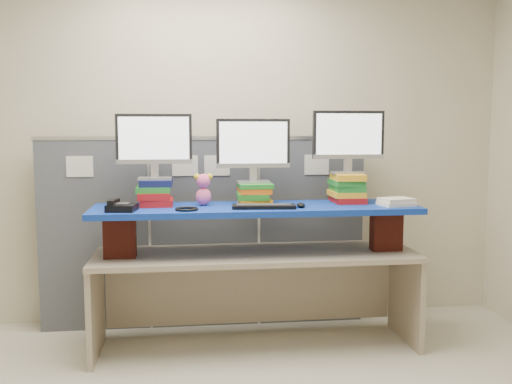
{
  "coord_description": "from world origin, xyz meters",
  "views": [
    {
      "loc": [
        -0.12,
        -2.73,
        1.59
      ],
      "look_at": [
        0.35,
        1.27,
        1.14
      ],
      "focal_mm": 40.0,
      "sensor_mm": 36.0,
      "label": 1
    }
  ],
  "objects": [
    {
      "name": "room",
      "position": [
        0.0,
        0.0,
        1.4
      ],
      "size": [
        5.0,
        4.0,
        2.8
      ],
      "color": "beige",
      "rests_on": "ground"
    },
    {
      "name": "cubicle_partition",
      "position": [
        -0.0,
        1.78,
        0.77
      ],
      "size": [
        2.6,
        0.06,
        1.53
      ],
      "color": "#474B54",
      "rests_on": "ground"
    },
    {
      "name": "desk",
      "position": [
        0.35,
        1.27,
        0.56
      ],
      "size": [
        2.32,
        0.69,
        0.7
      ],
      "rotation": [
        0.0,
        0.0,
        0.01
      ],
      "color": "tan",
      "rests_on": "ground"
    },
    {
      "name": "brick_pier_left",
      "position": [
        -0.6,
        1.22,
        0.85
      ],
      "size": [
        0.22,
        0.12,
        0.29
      ],
      "primitive_type": "cube",
      "rotation": [
        0.0,
        0.0,
        0.01
      ],
      "color": "maroon",
      "rests_on": "desk"
    },
    {
      "name": "brick_pier_right",
      "position": [
        1.3,
        1.23,
        0.85
      ],
      "size": [
        0.22,
        0.12,
        0.29
      ],
      "primitive_type": "cube",
      "rotation": [
        0.0,
        0.0,
        0.01
      ],
      "color": "maroon",
      "rests_on": "desk"
    },
    {
      "name": "blue_board",
      "position": [
        0.35,
        1.27,
        1.02
      ],
      "size": [
        2.32,
        0.6,
        0.04
      ],
      "primitive_type": "cube",
      "rotation": [
        0.0,
        0.0,
        0.01
      ],
      "color": "navy",
      "rests_on": "brick_pier_left"
    },
    {
      "name": "book_stack_left",
      "position": [
        -0.36,
        1.39,
        1.13
      ],
      "size": [
        0.26,
        0.31,
        0.19
      ],
      "color": "#AA1315",
      "rests_on": "blue_board"
    },
    {
      "name": "book_stack_center",
      "position": [
        0.35,
        1.39,
        1.12
      ],
      "size": [
        0.26,
        0.3,
        0.15
      ],
      "color": "yellow",
      "rests_on": "blue_board"
    },
    {
      "name": "book_stack_right",
      "position": [
        1.05,
        1.39,
        1.15
      ],
      "size": [
        0.23,
        0.31,
        0.21
      ],
      "color": "#AA1315",
      "rests_on": "blue_board"
    },
    {
      "name": "monitor_left",
      "position": [
        -0.36,
        1.39,
        1.49
      ],
      "size": [
        0.53,
        0.15,
        0.47
      ],
      "rotation": [
        0.0,
        0.0,
        0.01
      ],
      "color": "#A3A3A8",
      "rests_on": "book_stack_left"
    },
    {
      "name": "monitor_center",
      "position": [
        0.35,
        1.39,
        1.46
      ],
      "size": [
        0.53,
        0.15,
        0.47
      ],
      "rotation": [
        0.0,
        0.0,
        0.01
      ],
      "color": "#A3A3A8",
      "rests_on": "book_stack_center"
    },
    {
      "name": "monitor_right",
      "position": [
        1.06,
        1.4,
        1.52
      ],
      "size": [
        0.53,
        0.15,
        0.47
      ],
      "rotation": [
        0.0,
        0.0,
        0.01
      ],
      "color": "#A3A3A8",
      "rests_on": "book_stack_right"
    },
    {
      "name": "keyboard",
      "position": [
        0.39,
        1.15,
        1.05
      ],
      "size": [
        0.45,
        0.18,
        0.03
      ],
      "rotation": [
        0.0,
        0.0,
        -0.08
      ],
      "color": "black",
      "rests_on": "blue_board"
    },
    {
      "name": "mouse",
      "position": [
        0.66,
        1.16,
        1.06
      ],
      "size": [
        0.06,
        0.11,
        0.03
      ],
      "primitive_type": "ellipsoid",
      "rotation": [
        0.0,
        0.0,
        0.06
      ],
      "color": "black",
      "rests_on": "blue_board"
    },
    {
      "name": "desk_phone",
      "position": [
        -0.58,
        1.12,
        1.07
      ],
      "size": [
        0.21,
        0.19,
        0.08
      ],
      "rotation": [
        0.0,
        0.0,
        -0.16
      ],
      "color": "black",
      "rests_on": "blue_board"
    },
    {
      "name": "headset",
      "position": [
        -0.14,
        1.11,
        1.05
      ],
      "size": [
        0.18,
        0.18,
        0.02
      ],
      "primitive_type": "torus",
      "rotation": [
        0.0,
        0.0,
        -0.16
      ],
      "color": "black",
      "rests_on": "blue_board"
    },
    {
      "name": "plush_toy",
      "position": [
        -0.02,
        1.35,
        1.16
      ],
      "size": [
        0.13,
        0.1,
        0.23
      ],
      "rotation": [
        0.0,
        0.0,
        -0.06
      ],
      "color": "pink",
      "rests_on": "blue_board"
    },
    {
      "name": "binder_stack",
      "position": [
        1.35,
        1.17,
        1.07
      ],
      "size": [
        0.26,
        0.23,
        0.05
      ],
      "rotation": [
        0.0,
        0.0,
        0.23
      ],
      "color": "white",
      "rests_on": "blue_board"
    }
  ]
}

